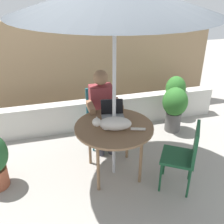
{
  "coord_description": "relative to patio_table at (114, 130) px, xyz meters",
  "views": [
    {
      "loc": [
        -0.78,
        -2.8,
        2.46
      ],
      "look_at": [
        0.0,
        0.1,
        0.89
      ],
      "focal_mm": 42.68,
      "sensor_mm": 36.0,
      "label": 1
    }
  ],
  "objects": [
    {
      "name": "potted_plant_near_fence",
      "position": [
        1.54,
        1.28,
        -0.23
      ],
      "size": [
        0.37,
        0.37,
        0.81
      ],
      "color": "#33383D",
      "rests_on": "ground"
    },
    {
      "name": "planter_wall_low",
      "position": [
        0.0,
        1.29,
        -0.42
      ],
      "size": [
        4.53,
        0.2,
        0.52
      ],
      "primitive_type": "cube",
      "color": "beige",
      "rests_on": "ground"
    },
    {
      "name": "chair_occupied",
      "position": [
        0.0,
        0.82,
        -0.14
      ],
      "size": [
        0.4,
        0.4,
        0.91
      ],
      "color": "#1E606B",
      "rests_on": "ground"
    },
    {
      "name": "potted_plant_by_chair",
      "position": [
        1.3,
        0.82,
        -0.21
      ],
      "size": [
        0.42,
        0.42,
        0.8
      ],
      "color": "#595654",
      "rests_on": "ground"
    },
    {
      "name": "chair_empty",
      "position": [
        0.77,
        -0.5,
        -0.14
      ],
      "size": [
        0.55,
        0.55,
        0.91
      ],
      "color": "#194C2D",
      "rests_on": "ground"
    },
    {
      "name": "person_seated",
      "position": [
        0.0,
        0.66,
        0.03
      ],
      "size": [
        0.48,
        0.48,
        1.25
      ],
      "color": "maroon",
      "rests_on": "ground"
    },
    {
      "name": "ground_plane",
      "position": [
        0.0,
        0.0,
        -0.68
      ],
      "size": [
        14.0,
        14.0,
        0.0
      ],
      "primitive_type": "plane",
      "color": "gray"
    },
    {
      "name": "fence_back",
      "position": [
        0.0,
        2.02,
        0.21
      ],
      "size": [
        5.03,
        0.08,
        1.78
      ],
      "primitive_type": "cube",
      "color": "#937756",
      "rests_on": "ground"
    },
    {
      "name": "laptop",
      "position": [
        0.05,
        0.27,
        0.13
      ],
      "size": [
        0.33,
        0.29,
        0.21
      ],
      "color": "gray",
      "rests_on": "patio_table"
    },
    {
      "name": "cat",
      "position": [
        -0.03,
        -0.08,
        0.15
      ],
      "size": [
        0.63,
        0.29,
        0.17
      ],
      "color": "silver",
      "rests_on": "patio_table"
    },
    {
      "name": "patio_table",
      "position": [
        0.0,
        0.0,
        0.0
      ],
      "size": [
        1.01,
        1.01,
        0.74
      ],
      "color": "brown",
      "rests_on": "ground"
    }
  ]
}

